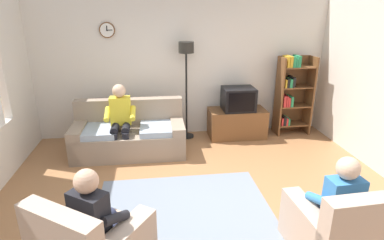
{
  "coord_description": "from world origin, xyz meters",
  "views": [
    {
      "loc": [
        -0.63,
        -3.45,
        2.43
      ],
      "look_at": [
        -0.07,
        0.82,
        0.89
      ],
      "focal_mm": 29.6,
      "sensor_mm": 36.0,
      "label": 1
    }
  ],
  "objects": [
    {
      "name": "area_rug",
      "position": [
        -0.29,
        -0.07,
        0.01
      ],
      "size": [
        2.2,
        1.7,
        0.01
      ],
      "primitive_type": "cube",
      "color": "slate",
      "rests_on": "ground_plane"
    },
    {
      "name": "armchair_near_bookshelf",
      "position": [
        1.17,
        -1.03,
        0.29
      ],
      "size": [
        0.84,
        0.92,
        0.9
      ],
      "color": "tan",
      "rests_on": "ground_plane"
    },
    {
      "name": "person_in_left_armchair",
      "position": [
        -1.18,
        -0.88,
        0.6
      ],
      "size": [
        0.61,
        0.64,
        1.12
      ],
      "color": "black",
      "rests_on": "ground_plane"
    },
    {
      "name": "tv_stand",
      "position": [
        1.01,
        2.25,
        0.28
      ],
      "size": [
        1.1,
        0.56,
        0.56
      ],
      "color": "brown",
      "rests_on": "ground_plane"
    },
    {
      "name": "tv",
      "position": [
        1.01,
        2.23,
        0.78
      ],
      "size": [
        0.6,
        0.49,
        0.44
      ],
      "color": "black",
      "rests_on": "tv_stand"
    },
    {
      "name": "person_on_couch",
      "position": [
        -1.17,
        1.66,
        0.7
      ],
      "size": [
        0.51,
        0.54,
        1.24
      ],
      "color": "yellow",
      "rests_on": "ground_plane"
    },
    {
      "name": "ground_plane",
      "position": [
        0.0,
        0.0,
        0.0
      ],
      "size": [
        12.0,
        12.0,
        0.0
      ],
      "primitive_type": "plane",
      "color": "#9E6B42"
    },
    {
      "name": "person_in_right_armchair",
      "position": [
        1.16,
        -0.94,
        0.6
      ],
      "size": [
        0.52,
        0.55,
        1.12
      ],
      "color": "#3372B2",
      "rests_on": "ground_plane"
    },
    {
      "name": "bookshelf",
      "position": [
        2.12,
        2.32,
        0.84
      ],
      "size": [
        0.68,
        0.36,
        1.58
      ],
      "color": "brown",
      "rests_on": "ground_plane"
    },
    {
      "name": "back_wall_assembly",
      "position": [
        -0.0,
        2.66,
        1.35
      ],
      "size": [
        6.2,
        0.17,
        2.7
      ],
      "color": "silver",
      "rests_on": "ground_plane"
    },
    {
      "name": "floor_lamp",
      "position": [
        0.02,
        2.35,
        1.45
      ],
      "size": [
        0.28,
        0.28,
        1.85
      ],
      "color": "black",
      "rests_on": "ground_plane"
    },
    {
      "name": "couch",
      "position": [
        -1.05,
        1.77,
        0.31
      ],
      "size": [
        1.91,
        0.9,
        0.9
      ],
      "color": "gray",
      "rests_on": "ground_plane"
    }
  ]
}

